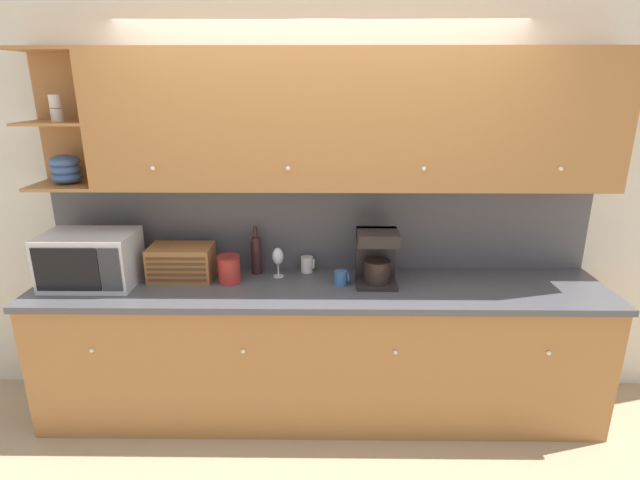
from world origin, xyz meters
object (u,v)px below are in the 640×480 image
object	(u,v)px
mug	(307,264)
wine_bottle	(256,253)
storage_canister	(229,269)
mug_blue_second	(341,278)
bread_box	(182,263)
wine_glass	(278,257)
coffee_maker	(377,257)
microwave	(91,259)

from	to	relation	value
mug	wine_bottle	bearing A→B (deg)	-175.38
storage_canister	mug	distance (m)	0.53
mug_blue_second	mug	bearing A→B (deg)	135.31
bread_box	wine_bottle	size ratio (longest dim) A/B	1.24
wine_bottle	wine_glass	world-z (taller)	wine_bottle
wine_glass	coffee_maker	bearing A→B (deg)	-10.40
coffee_maker	microwave	bearing A→B (deg)	-179.12
wine_glass	storage_canister	bearing A→B (deg)	-160.83
storage_canister	mug_blue_second	world-z (taller)	storage_canister
wine_bottle	mug	bearing A→B (deg)	4.62
mug	mug_blue_second	bearing A→B (deg)	-44.69
storage_canister	wine_glass	world-z (taller)	wine_glass
microwave	wine_glass	xyz separation A→B (m)	(1.16, 0.14, -0.03)
microwave	mug	size ratio (longest dim) A/B	5.20
microwave	wine_bottle	distance (m)	1.03
microwave	wine_bottle	world-z (taller)	microwave
bread_box	mug_blue_second	xyz separation A→B (m)	(1.03, -0.09, -0.07)
storage_canister	wine_bottle	size ratio (longest dim) A/B	0.56
wine_bottle	coffee_maker	size ratio (longest dim) A/B	0.91
wine_bottle	microwave	bearing A→B (deg)	-168.61
bread_box	coffee_maker	distance (m)	1.25
storage_canister	wine_glass	bearing A→B (deg)	19.17
storage_canister	wine_glass	xyz separation A→B (m)	(0.30, 0.10, 0.04)
microwave	coffee_maker	size ratio (longest dim) A/B	1.56
bread_box	mug_blue_second	bearing A→B (deg)	-4.82
microwave	wine_glass	bearing A→B (deg)	7.04
coffee_maker	wine_glass	bearing A→B (deg)	169.60
storage_canister	mug	bearing A→B (deg)	21.41
wine_glass	coffee_maker	world-z (taller)	coffee_maker
storage_canister	wine_bottle	bearing A→B (deg)	47.26
wine_bottle	mug_blue_second	world-z (taller)	wine_bottle
microwave	wine_bottle	xyz separation A→B (m)	(1.01, 0.20, -0.02)
storage_canister	coffee_maker	distance (m)	0.94
microwave	wine_bottle	bearing A→B (deg)	11.39
microwave	coffee_maker	xyz separation A→B (m)	(1.79, 0.03, 0.01)
microwave	mug	distance (m)	1.37
wine_glass	mug	distance (m)	0.22
storage_canister	mug_blue_second	xyz separation A→B (m)	(0.71, -0.03, -0.04)
microwave	wine_glass	size ratio (longest dim) A/B	2.79
wine_bottle	storage_canister	bearing A→B (deg)	-132.74
mug	wine_glass	bearing A→B (deg)	-155.15
storage_canister	mug	size ratio (longest dim) A/B	1.69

